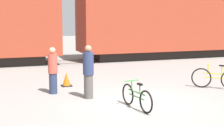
{
  "coord_description": "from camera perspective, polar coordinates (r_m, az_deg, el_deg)",
  "views": [
    {
      "loc": [
        -3.82,
        -8.63,
        2.59
      ],
      "look_at": [
        -0.32,
        1.38,
        1.1
      ],
      "focal_mm": 50.0,
      "sensor_mm": 36.0,
      "label": 1
    }
  ],
  "objects": [
    {
      "name": "freight_train",
      "position": [
        19.15,
        -7.85,
        9.08
      ],
      "size": [
        50.44,
        2.83,
        5.62
      ],
      "color": "black",
      "rests_on": "ground_plane"
    },
    {
      "name": "person_in_navy",
      "position": [
        10.23,
        -4.34,
        -1.65
      ],
      "size": [
        0.35,
        0.35,
        1.76
      ],
      "rotation": [
        0.0,
        0.0,
        2.0
      ],
      "color": "#514C47",
      "rests_on": "ground_plane"
    },
    {
      "name": "traffic_cone",
      "position": [
        12.31,
        -8.34,
        -3.03
      ],
      "size": [
        0.4,
        0.4,
        0.55
      ],
      "color": "black",
      "rests_on": "ground_plane"
    },
    {
      "name": "ground_plane",
      "position": [
        9.79,
        4.47,
        -7.38
      ],
      "size": [
        80.0,
        80.0,
        0.0
      ],
      "primitive_type": "plane",
      "color": "gray"
    },
    {
      "name": "bicycle_yellow",
      "position": [
        12.33,
        18.49,
        -2.67
      ],
      "size": [
        1.4,
        1.25,
        0.94
      ],
      "color": "black",
      "rests_on": "ground_plane"
    },
    {
      "name": "rail_near",
      "position": [
        18.63,
        -7.24,
        -0.04
      ],
      "size": [
        62.44,
        0.07,
        0.01
      ],
      "primitive_type": "cube",
      "color": "#4C4238",
      "rests_on": "ground_plane"
    },
    {
      "name": "bicycle_green",
      "position": [
        9.14,
        4.49,
        -6.23
      ],
      "size": [
        0.46,
        1.65,
        0.81
      ],
      "color": "black",
      "rests_on": "ground_plane"
    },
    {
      "name": "person_in_red",
      "position": [
        11.05,
        -10.77,
        -1.34
      ],
      "size": [
        0.33,
        0.33,
        1.64
      ],
      "rotation": [
        0.0,
        0.0,
        2.91
      ],
      "color": "#283351",
      "rests_on": "ground_plane"
    },
    {
      "name": "rail_far",
      "position": [
        20.02,
        -8.1,
        0.5
      ],
      "size": [
        62.44,
        0.07,
        0.01
      ],
      "primitive_type": "cube",
      "color": "#4C4238",
      "rests_on": "ground_plane"
    }
  ]
}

